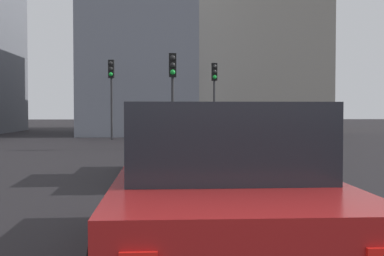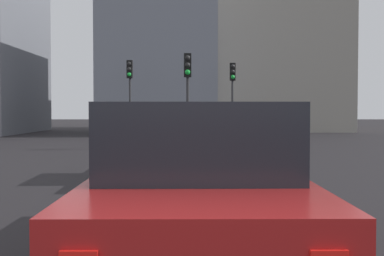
{
  "view_description": "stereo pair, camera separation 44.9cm",
  "coord_description": "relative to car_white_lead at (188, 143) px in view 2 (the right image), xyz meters",
  "views": [
    {
      "loc": [
        -1.39,
        0.49,
        1.5
      ],
      "look_at": [
        7.19,
        0.04,
        1.2
      ],
      "focal_mm": 48.1,
      "sensor_mm": 36.0,
      "label": 1
    },
    {
      "loc": [
        -1.41,
        0.05,
        1.5
      ],
      "look_at": [
        7.19,
        0.04,
        1.2
      ],
      "focal_mm": 48.1,
      "sensor_mm": 36.0,
      "label": 2
    }
  ],
  "objects": [
    {
      "name": "building_facade_center",
      "position": [
        21.88,
        1.88,
        3.48
      ],
      "size": [
        10.28,
        6.8,
        8.51
      ],
      "primitive_type": "cube",
      "color": "gray",
      "rests_on": "ground_plane"
    },
    {
      "name": "traffic_light_far_left",
      "position": [
        14.48,
        3.03,
        2.1
      ],
      "size": [
        0.32,
        0.3,
        3.99
      ],
      "rotation": [
        0.0,
        0.0,
        3.04
      ],
      "color": "#2D2D30",
      "rests_on": "ground_plane"
    },
    {
      "name": "car_red_second",
      "position": [
        -6.5,
        -0.12,
        -0.02
      ],
      "size": [
        4.63,
        2.05,
        1.56
      ],
      "rotation": [
        0.0,
        0.0,
        0.01
      ],
      "color": "maroon",
      "rests_on": "ground_plane"
    },
    {
      "name": "traffic_light_near_right",
      "position": [
        8.11,
        0.07,
        1.85
      ],
      "size": [
        0.32,
        0.28,
        3.64
      ],
      "rotation": [
        0.0,
        0.0,
        3.13
      ],
      "color": "#2D2D30",
      "rests_on": "ground_plane"
    },
    {
      "name": "building_facade_left",
      "position": [
        27.84,
        -6.12,
        3.97
      ],
      "size": [
        11.17,
        9.7,
        9.48
      ],
      "primitive_type": "cube",
      "color": "gray",
      "rests_on": "ground_plane"
    },
    {
      "name": "car_white_lead",
      "position": [
        0.0,
        0.0,
        0.0
      ],
      "size": [
        4.64,
        2.17,
        1.62
      ],
      "rotation": [
        0.0,
        0.0,
        0.04
      ],
      "color": "silver",
      "rests_on": "ground_plane"
    },
    {
      "name": "traffic_light_near_left",
      "position": [
        14.88,
        -2.18,
        2.03
      ],
      "size": [
        0.32,
        0.29,
        3.9
      ],
      "rotation": [
        0.0,
        0.0,
        3.17
      ],
      "color": "#2D2D30",
      "rests_on": "ground_plane"
    }
  ]
}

